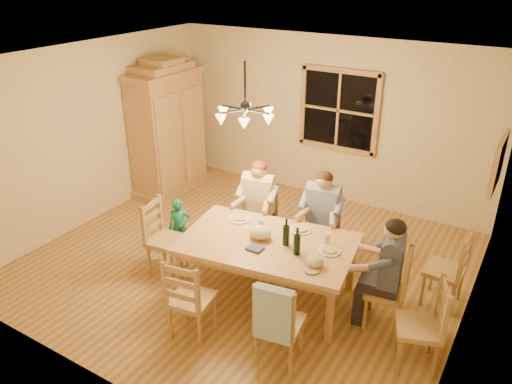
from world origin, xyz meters
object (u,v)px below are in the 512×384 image
Objects in this scene: chair_near_left at (192,310)px; chair_end_right at (384,301)px; armoire at (168,132)px; chair_far_left at (258,230)px; dining_table at (267,248)px; adult_woman at (258,196)px; adult_slate_man at (390,260)px; adult_plaid_man at (322,207)px; chair_near_right at (280,335)px; child at (179,227)px; chair_end_left at (167,251)px; wine_bottle_b at (297,241)px; chair_spare_back at (442,281)px; wine_bottle_a at (286,232)px; chair_spare_front at (416,339)px; chandelier at (245,114)px; chair_far_right at (320,243)px.

chair_near_left and chair_end_right have the same top height.
armoire is 2.32× the size of chair_far_left.
adult_woman reaches higher than dining_table.
dining_table is 2.49× the size of adult_slate_man.
adult_plaid_man is at bearing 46.64° from adult_slate_man.
child is (-2.16, 1.07, 0.11)m from chair_near_right.
child is at bearing -170.78° from chair_end_left.
wine_bottle_b reaches higher than chair_end_left.
adult_woman is at bearing 95.17° from chair_spare_back.
adult_slate_man is (1.38, 0.21, 0.18)m from dining_table.
wine_bottle_a is at bearing -49.83° from child.
chair_spare_front is (0.46, -0.42, 0.00)m from chair_end_right.
wine_bottle_b is 1.57m from chair_spare_front.
chair_end_left reaches higher than dining_table.
wine_bottle_b is at bearing -28.75° from chandelier.
chair_end_left and chair_spare_front have the same top height.
adult_woman reaches higher than chair_end_right.
chair_near_right is 1.37m from chair_spare_front.
chandelier reaches higher than adult_woman.
chair_far_right is 1.13× the size of adult_woman.
chair_spare_back is at bearing -32.06° from child.
chandelier is 1.49m from wine_bottle_a.
chair_near_left is at bearing 116.57° from adult_slate_man.
adult_slate_man is 0.82m from chair_spare_front.
wine_bottle_a is 1.96m from chair_spare_back.
chair_end_left is (-2.02, 0.65, 0.00)m from chair_near_right.
chair_far_right is 1.90m from chair_near_right.
child is at bearing -162.85° from chandelier.
chair_near_right is 1.98m from adult_plaid_man.
dining_table is 2.20× the size of chair_end_left.
wine_bottle_b reaches higher than dining_table.
adult_woman is 1.00× the size of adult_slate_man.
chair_end_right reaches higher than child.
adult_plaid_man is 1.97m from child.
dining_table is 2.10m from chair_spare_back.
chair_end_right is 1.33m from wine_bottle_a.
wine_bottle_b is (0.76, 0.95, 0.62)m from chair_near_left.
chair_far_left is 1.00× the size of chair_near_left.
chandelier is at bearing 123.73° from chair_end_left.
adult_plaid_man is at bearing 91.35° from chair_spare_back.
chandelier is at bearing -27.22° from child.
dining_table is 2.49× the size of adult_woman.
chair_spare_back is at bearing 169.30° from adult_plaid_man.
chair_far_right is 0.54m from adult_plaid_man.
chair_far_right is at bearing -14.13° from armoire.
wine_bottle_b reaches higher than chair_near_left.
chair_near_left is 1.13× the size of adult_slate_man.
chandelier is 2.94m from armoire.
chandelier is 0.78× the size of chair_far_left.
chair_near_right is at bearing 136.74° from adult_slate_man.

